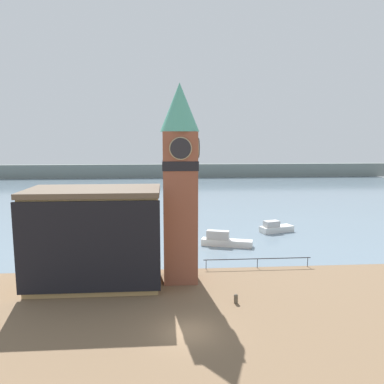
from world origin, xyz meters
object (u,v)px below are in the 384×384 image
pier_building (95,237)px  boat_far (275,228)px  clock_tower (180,178)px  mooring_bollard_near (236,298)px  boat_near (224,240)px

pier_building → boat_far: 30.93m
clock_tower → pier_building: bearing=-175.4°
boat_far → mooring_bollard_near: (-10.87, -24.61, -0.21)m
boat_far → mooring_bollard_near: 26.90m
pier_building → boat_far: size_ratio=2.31×
pier_building → boat_far: pier_building is taller
boat_far → mooring_bollard_near: bearing=-131.1°
clock_tower → boat_near: bearing=61.4°
boat_near → mooring_bollard_near: 17.80m
clock_tower → mooring_bollard_near: (4.60, -5.96, -9.96)m
clock_tower → pier_building: clock_tower is taller
clock_tower → boat_near: 16.51m
pier_building → mooring_bollard_near: size_ratio=15.25×
pier_building → clock_tower: bearing=4.6°
mooring_bollard_near → clock_tower: bearing=127.7°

